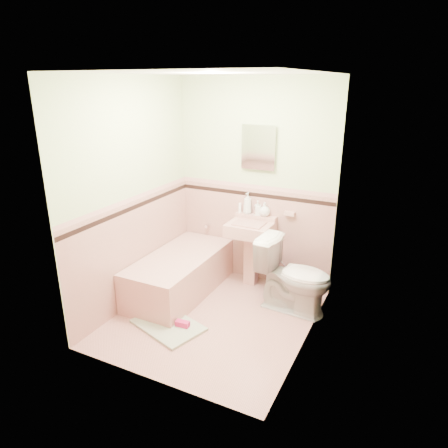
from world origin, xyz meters
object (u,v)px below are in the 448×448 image
at_px(sink, 249,255).
at_px(shoe, 183,324).
at_px(bathtub, 180,275).
at_px(bucket, 276,280).
at_px(toilet, 294,276).
at_px(medicine_cabinet, 259,147).
at_px(soap_bottle_left, 248,203).
at_px(soap_bottle_mid, 258,208).
at_px(soap_bottle_right, 265,209).

xyz_separation_m(sink, shoe, (-0.24, -1.19, -0.35)).
relative_size(bathtub, bucket, 5.68).
height_order(toilet, shoe, toilet).
distance_m(sink, bucket, 0.45).
height_order(medicine_cabinet, soap_bottle_left, medicine_cabinet).
bearing_deg(soap_bottle_mid, medicine_cabinet, 122.65).
bearing_deg(bucket, soap_bottle_mid, 155.97).
relative_size(sink, soap_bottle_mid, 4.58).
distance_m(sink, soap_bottle_left, 0.64).
xyz_separation_m(bathtub, soap_bottle_mid, (0.70, 0.71, 0.75)).
distance_m(sink, soap_bottle_right, 0.59).
bearing_deg(soap_bottle_mid, soap_bottle_right, 0.00).
xyz_separation_m(medicine_cabinet, bucket, (0.35, -0.18, -1.57)).
bearing_deg(toilet, sink, 68.54).
bearing_deg(sink, soap_bottle_left, 122.45).
bearing_deg(toilet, shoe, 137.96).
relative_size(sink, bucket, 3.12).
bearing_deg(bucket, soap_bottle_left, 162.42).
bearing_deg(soap_bottle_left, shoe, -95.33).
distance_m(bathtub, soap_bottle_mid, 1.24).
bearing_deg(medicine_cabinet, soap_bottle_left, -165.31).
xyz_separation_m(toilet, bucket, (-0.32, 0.35, -0.28)).
height_order(sink, bucket, sink).
distance_m(sink, medicine_cabinet, 1.31).
bearing_deg(medicine_cabinet, bucket, -26.91).
bearing_deg(soap_bottle_right, bucket, -31.71).
height_order(sink, soap_bottle_left, soap_bottle_left).
distance_m(soap_bottle_left, bucket, 1.01).
bearing_deg(sink, toilet, -25.49).
bearing_deg(soap_bottle_left, soap_bottle_right, 0.00).
xyz_separation_m(soap_bottle_right, bucket, (0.24, -0.15, -0.83)).
relative_size(toilet, shoe, 5.73).
bearing_deg(bathtub, bucket, 28.75).
bearing_deg(medicine_cabinet, shoe, -99.81).
relative_size(soap_bottle_left, shoe, 1.83).
height_order(soap_bottle_mid, shoe, soap_bottle_mid).
xyz_separation_m(bathtub, shoe, (0.44, -0.66, -0.17)).
bearing_deg(toilet, soap_bottle_left, 61.51).
distance_m(soap_bottle_right, bucket, 0.88).
bearing_deg(medicine_cabinet, soap_bottle_right, -15.18).
bearing_deg(shoe, bucket, 59.59).
distance_m(toilet, shoe, 1.31).
xyz_separation_m(sink, soap_bottle_mid, (0.02, 0.18, 0.56)).
xyz_separation_m(soap_bottle_left, shoe, (-0.13, -1.37, -0.96)).
xyz_separation_m(soap_bottle_mid, shoe, (-0.26, -1.37, -0.91)).
xyz_separation_m(soap_bottle_left, bucket, (0.46, -0.15, -0.88)).
xyz_separation_m(medicine_cabinet, soap_bottle_right, (0.11, -0.03, -0.74)).
xyz_separation_m(medicine_cabinet, toilet, (0.67, -0.53, -1.29)).
relative_size(soap_bottle_right, toilet, 0.20).
xyz_separation_m(medicine_cabinet, shoe, (-0.24, -1.40, -1.64)).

